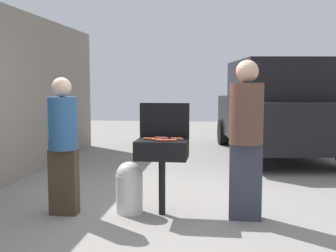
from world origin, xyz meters
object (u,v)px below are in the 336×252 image
(hot_dog_4, at_px, (149,139))
(propane_tank, at_px, (129,186))
(hot_dog_6, at_px, (157,140))
(hot_dog_0, at_px, (176,138))
(bbq_grill, at_px, (162,152))
(hot_dog_2, at_px, (178,139))
(hot_dog_1, at_px, (162,140))
(person_right, at_px, (246,134))
(hot_dog_7, at_px, (171,140))
(parked_minivan, at_px, (277,108))
(hot_dog_3, at_px, (163,138))
(person_left, at_px, (63,141))
(hot_dog_5, at_px, (160,138))

(hot_dog_4, relative_size, propane_tank, 0.21)
(hot_dog_6, bearing_deg, hot_dog_0, 34.40)
(bbq_grill, xyz_separation_m, hot_dog_2, (0.18, 0.02, 0.15))
(propane_tank, bearing_deg, bbq_grill, -1.99)
(hot_dog_1, height_order, person_right, person_right)
(hot_dog_4, bearing_deg, propane_tank, 174.73)
(bbq_grill, relative_size, hot_dog_7, 6.83)
(propane_tank, xyz_separation_m, parked_minivan, (2.24, 4.38, 0.70))
(bbq_grill, height_order, hot_dog_6, hot_dog_6)
(hot_dog_7, xyz_separation_m, person_right, (0.84, 0.06, 0.08))
(hot_dog_0, relative_size, hot_dog_7, 1.00)
(hot_dog_4, relative_size, person_right, 0.07)
(hot_dog_6, bearing_deg, hot_dog_4, 147.69)
(hot_dog_0, distance_m, person_right, 0.81)
(bbq_grill, relative_size, hot_dog_0, 6.83)
(hot_dog_0, distance_m, propane_tank, 0.80)
(hot_dog_3, bearing_deg, propane_tank, -172.87)
(hot_dog_2, distance_m, parked_minivan, 4.68)
(hot_dog_0, xyz_separation_m, propane_tank, (-0.55, -0.05, -0.58))
(hot_dog_7, bearing_deg, hot_dog_4, 160.35)
(hot_dog_4, bearing_deg, hot_dog_7, -19.65)
(hot_dog_6, xyz_separation_m, person_right, (1.00, 0.04, 0.08))
(bbq_grill, bearing_deg, person_left, -173.39)
(hot_dog_6, xyz_separation_m, parked_minivan, (1.89, 4.47, 0.13))
(hot_dog_0, distance_m, hot_dog_1, 0.24)
(hot_dog_0, distance_m, parked_minivan, 4.65)
(hot_dog_4, xyz_separation_m, propane_tank, (-0.24, 0.02, -0.58))
(hot_dog_5, distance_m, person_left, 1.14)
(hot_dog_5, bearing_deg, person_left, -167.88)
(hot_dog_4, height_order, hot_dog_5, same)
(hot_dog_7, relative_size, parked_minivan, 0.03)
(hot_dog_1, bearing_deg, hot_dog_7, 17.82)
(hot_dog_0, bearing_deg, hot_dog_2, -60.50)
(hot_dog_5, xyz_separation_m, person_left, (-1.11, -0.24, -0.03))
(person_left, bearing_deg, hot_dog_1, 10.79)
(hot_dog_7, relative_size, person_right, 0.07)
(hot_dog_2, bearing_deg, hot_dog_5, 158.00)
(hot_dog_0, xyz_separation_m, hot_dog_3, (-0.16, 0.00, 0.00))
(hot_dog_0, height_order, hot_dog_3, same)
(hot_dog_2, relative_size, person_right, 0.07)
(hot_dog_2, distance_m, person_right, 0.78)
(hot_dog_3, relative_size, parked_minivan, 0.03)
(hot_dog_3, distance_m, hot_dog_4, 0.17)
(hot_dog_3, bearing_deg, person_right, -6.21)
(hot_dog_3, bearing_deg, parked_minivan, 66.92)
(hot_dog_1, height_order, hot_dog_5, same)
(hot_dog_6, height_order, person_right, person_right)
(hot_dog_6, bearing_deg, person_right, 2.13)
(hot_dog_5, relative_size, person_right, 0.07)
(hot_dog_0, height_order, parked_minivan, parked_minivan)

